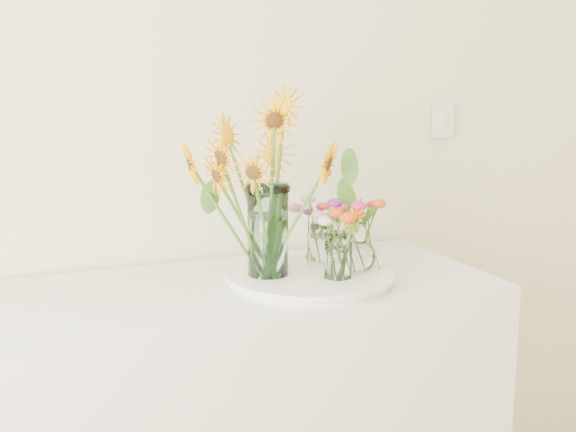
# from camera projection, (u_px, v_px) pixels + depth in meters

# --- Properties ---
(tray) EXTENTS (0.43, 0.43, 0.02)m
(tray) POSITION_uv_depth(u_px,v_px,m) (309.00, 278.00, 1.94)
(tray) COLOR white
(tray) RESTS_ON counter
(mason_jar) EXTENTS (0.14, 0.14, 0.25)m
(mason_jar) POSITION_uv_depth(u_px,v_px,m) (268.00, 230.00, 1.89)
(mason_jar) COLOR #ABDEDC
(mason_jar) RESTS_ON tray
(sunflower_bouquet) EXTENTS (0.80, 0.80, 0.50)m
(sunflower_bouquet) POSITION_uv_depth(u_px,v_px,m) (268.00, 184.00, 1.87)
(sunflower_bouquet) COLOR #F2A405
(sunflower_bouquet) RESTS_ON tray
(small_vase_a) EXTENTS (0.08, 0.08, 0.12)m
(small_vase_a) POSITION_uv_depth(u_px,v_px,m) (338.00, 256.00, 1.87)
(small_vase_a) COLOR white
(small_vase_a) RESTS_ON tray
(wildflower_posy_a) EXTENTS (0.20, 0.20, 0.21)m
(wildflower_posy_a) POSITION_uv_depth(u_px,v_px,m) (338.00, 239.00, 1.86)
(wildflower_posy_a) COLOR #D64312
(wildflower_posy_a) RESTS_ON tray
(small_vase_b) EXTENTS (0.12, 0.12, 0.14)m
(small_vase_b) POSITION_uv_depth(u_px,v_px,m) (360.00, 246.00, 1.97)
(small_vase_b) COLOR white
(small_vase_b) RESTS_ON tray
(wildflower_posy_b) EXTENTS (0.23, 0.23, 0.23)m
(wildflower_posy_b) POSITION_uv_depth(u_px,v_px,m) (360.00, 230.00, 1.96)
(wildflower_posy_b) COLOR #D64312
(wildflower_posy_b) RESTS_ON tray
(small_vase_c) EXTENTS (0.08, 0.08, 0.11)m
(small_vase_c) POSITION_uv_depth(u_px,v_px,m) (321.00, 242.00, 2.06)
(small_vase_c) COLOR white
(small_vase_c) RESTS_ON tray
(wildflower_posy_c) EXTENTS (0.21, 0.21, 0.20)m
(wildflower_posy_c) POSITION_uv_depth(u_px,v_px,m) (321.00, 227.00, 2.05)
(wildflower_posy_c) COLOR #D64312
(wildflower_posy_c) RESTS_ON tray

